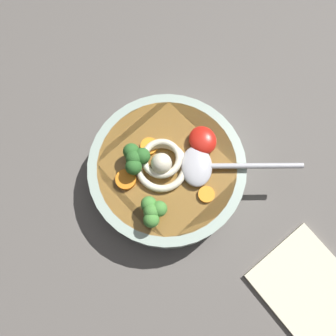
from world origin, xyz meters
TOP-DOWN VIEW (x-y plane):
  - table_slab at (0.00, 0.00)cm, footprint 91.67×91.67cm
  - soup_bowl at (-0.42, 2.79)cm, footprint 22.92×22.92cm
  - noodle_pile at (0.49, 3.52)cm, footprint 8.32×8.16cm
  - soup_spoon at (-2.31, -2.27)cm, footprint 9.20×17.30cm
  - chili_sauce_dollop at (1.45, -3.24)cm, footprint 4.36×3.92cm
  - broccoli_floret_rear at (-5.78, 6.99)cm, footprint 4.20×3.62cm
  - broccoli_floret_far at (1.86, 6.74)cm, footprint 4.53×3.90cm
  - carrot_slice_front at (3.58, 4.18)cm, footprint 2.57×2.57cm
  - carrot_slice_beside_chili at (0.39, 8.96)cm, footprint 2.90×2.90cm
  - carrot_slice_near_spoon at (-5.96, -0.80)cm, footprint 2.32×2.32cm
  - folded_napkin at (-22.96, -10.16)cm, footprint 17.02×15.83cm

SIDE VIEW (x-z plane):
  - table_slab at x=0.00cm, z-range 0.00..2.53cm
  - folded_napkin at x=-22.96cm, z-range 2.53..3.33cm
  - soup_bowl at x=-0.42cm, z-range 2.62..8.14cm
  - carrot_slice_front at x=3.58cm, z-range 8.05..8.54cm
  - carrot_slice_near_spoon at x=-5.96cm, z-range 8.05..8.57cm
  - carrot_slice_beside_chili at x=0.39cm, z-range 8.05..8.85cm
  - soup_spoon at x=-2.31cm, z-range 8.05..9.65cm
  - chili_sauce_dollop at x=1.45cm, z-range 8.05..10.01cm
  - noodle_pile at x=0.49cm, z-range 7.42..10.77cm
  - broccoli_floret_rear at x=-5.78cm, z-range 8.47..11.80cm
  - broccoli_floret_far at x=1.86cm, z-range 8.51..12.09cm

